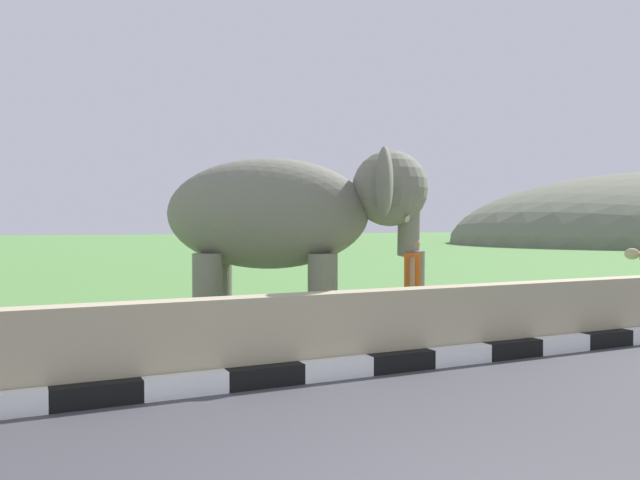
{
  "coord_description": "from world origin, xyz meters",
  "views": [
    {
      "loc": [
        -2.41,
        -2.85,
        1.84
      ],
      "look_at": [
        1.68,
        5.77,
        1.6
      ],
      "focal_mm": 35.94,
      "sensor_mm": 36.0,
      "label": 1
    }
  ],
  "objects": [
    {
      "name": "person_handler",
      "position": [
        3.06,
        5.37,
        0.93
      ],
      "size": [
        0.46,
        0.6,
        1.66
      ],
      "color": "navy",
      "rests_on": "ground_plane"
    },
    {
      "name": "striped_curb",
      "position": [
        -0.35,
        3.87,
        0.12
      ],
      "size": [
        16.2,
        0.2,
        0.24
      ],
      "color": "white",
      "rests_on": "ground_plane"
    },
    {
      "name": "elephant",
      "position": [
        1.41,
        6.2,
        1.95
      ],
      "size": [
        3.99,
        3.34,
        2.96
      ],
      "color": "slate",
      "rests_on": "ground_plane"
    },
    {
      "name": "barrier_parapet",
      "position": [
        2.0,
        4.17,
        0.5
      ],
      "size": [
        28.0,
        0.36,
        1.0
      ],
      "primitive_type": "cube",
      "color": "tan",
      "rests_on": "ground_plane"
    }
  ]
}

